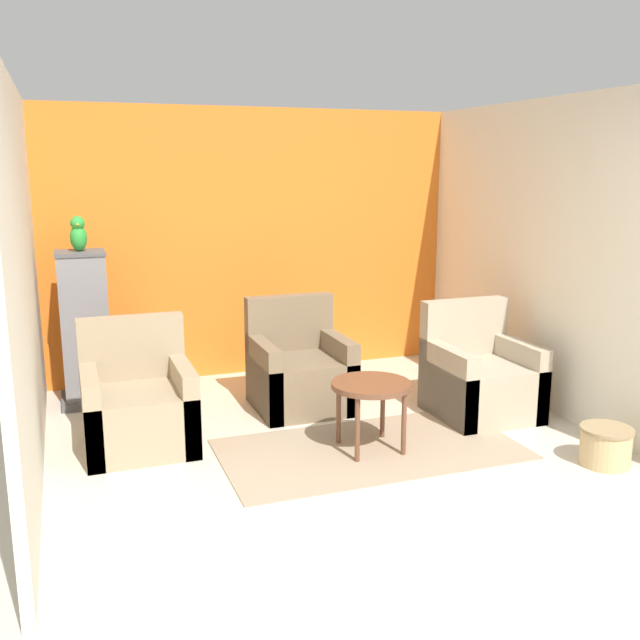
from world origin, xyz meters
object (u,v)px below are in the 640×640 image
potted_plant (144,348)px  wicker_basket (606,445)px  armchair_right (480,379)px  birdcage (85,330)px  coffee_table (371,390)px  armchair_middle (299,373)px  armchair_left (138,407)px  parrot (78,235)px

potted_plant → wicker_basket: size_ratio=1.85×
armchair_right → wicker_basket: size_ratio=2.59×
birdcage → potted_plant: size_ratio=2.01×
coffee_table → armchair_right: bearing=18.9°
coffee_table → armchair_middle: bearing=99.7°
birdcage → wicker_basket: 4.25m
armchair_middle → potted_plant: (-1.20, 0.89, 0.11)m
wicker_basket → armchair_left: bearing=154.3°
coffee_table → armchair_left: armchair_left is taller
coffee_table → potted_plant: size_ratio=0.87×
armchair_left → armchair_middle: size_ratio=1.00×
coffee_table → wicker_basket: coffee_table is taller
coffee_table → armchair_right: (1.16, 0.40, -0.15)m
armchair_right → wicker_basket: 1.23m
armchair_left → potted_plant: (0.19, 1.32, 0.11)m
wicker_basket → birdcage: bearing=141.6°
armchair_left → parrot: 1.69m
armchair_left → armchair_middle: bearing=17.3°
potted_plant → armchair_left: bearing=-98.3°
coffee_table → wicker_basket: 1.66m
birdcage → parrot: size_ratio=4.44×
armchair_right → armchair_middle: (-1.35, 0.69, 0.00)m
coffee_table → birdcage: 2.63m
parrot → armchair_left: bearing=-75.5°
armchair_right → potted_plant: size_ratio=1.40×
armchair_left → parrot: bearing=104.5°
armchair_right → parrot: 3.56m
potted_plant → wicker_basket: bearing=-44.5°
wicker_basket → parrot: bearing=141.6°
potted_plant → wicker_basket: (2.81, -2.77, -0.27)m
parrot → potted_plant: 1.18m
armchair_middle → wicker_basket: size_ratio=2.59×
armchair_right → armchair_middle: same height
armchair_right → potted_plant: (-2.55, 1.57, 0.11)m
parrot → potted_plant: bearing=15.9°
armchair_middle → parrot: size_ratio=3.10×
armchair_middle → parrot: parrot is taller
armchair_left → armchair_right: same height
birdcage → wicker_basket: (3.31, -2.62, -0.51)m
potted_plant → armchair_middle: bearing=-36.5°
wicker_basket → coffee_table: bearing=151.0°
parrot → potted_plant: parrot is taller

